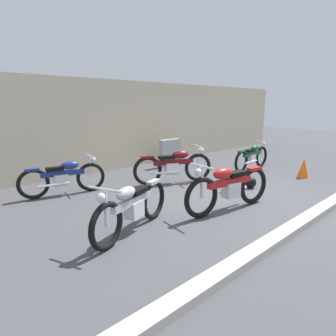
% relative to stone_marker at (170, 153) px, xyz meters
% --- Properties ---
extents(ground_plane, '(40.00, 40.00, 0.00)m').
position_rel_stone_marker_xyz_m(ground_plane, '(-1.38, -3.32, -0.45)').
color(ground_plane, '#47474C').
extents(building_wall, '(18.00, 0.30, 2.77)m').
position_rel_stone_marker_xyz_m(building_wall, '(-1.38, 1.00, 0.93)').
color(building_wall, beige).
rests_on(building_wall, ground_plane).
extents(curb_strip, '(18.00, 0.24, 0.12)m').
position_rel_stone_marker_xyz_m(curb_strip, '(-1.38, -5.12, -0.39)').
color(curb_strip, '#B7B2A8').
rests_on(curb_strip, ground_plane).
extents(stone_marker, '(0.79, 0.22, 0.90)m').
position_rel_stone_marker_xyz_m(stone_marker, '(0.00, 0.00, 0.00)').
color(stone_marker, '#9E9EA3').
rests_on(stone_marker, ground_plane).
extents(helmet, '(0.28, 0.28, 0.28)m').
position_rel_stone_marker_xyz_m(helmet, '(-0.38, -3.27, -0.31)').
color(helmet, black).
rests_on(helmet, ground_plane).
extents(traffic_cone, '(0.32, 0.32, 0.55)m').
position_rel_stone_marker_xyz_m(traffic_cone, '(1.64, -3.72, -0.17)').
color(traffic_cone, orange).
rests_on(traffic_cone, ground_plane).
extents(motorcycle_silver, '(1.94, 0.85, 0.91)m').
position_rel_stone_marker_xyz_m(motorcycle_silver, '(-4.06, -3.35, -0.01)').
color(motorcycle_silver, black).
rests_on(motorcycle_silver, ground_plane).
extents(motorcycle_red, '(2.17, 0.63, 0.98)m').
position_rel_stone_marker_xyz_m(motorcycle_red, '(-2.08, -3.80, 0.02)').
color(motorcycle_red, black).
rests_on(motorcycle_red, ground_plane).
extents(motorcycle_green, '(1.93, 0.54, 0.87)m').
position_rel_stone_marker_xyz_m(motorcycle_green, '(1.54, -2.16, -0.03)').
color(motorcycle_green, black).
rests_on(motorcycle_green, ground_plane).
extents(motorcycle_maroon, '(1.98, 1.07, 0.96)m').
position_rel_stone_marker_xyz_m(motorcycle_maroon, '(-1.41, -1.63, 0.01)').
color(motorcycle_maroon, black).
rests_on(motorcycle_maroon, ground_plane).
extents(motorcycle_blue, '(1.90, 0.67, 0.87)m').
position_rel_stone_marker_xyz_m(motorcycle_blue, '(-3.95, -0.63, -0.03)').
color(motorcycle_blue, black).
rests_on(motorcycle_blue, ground_plane).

